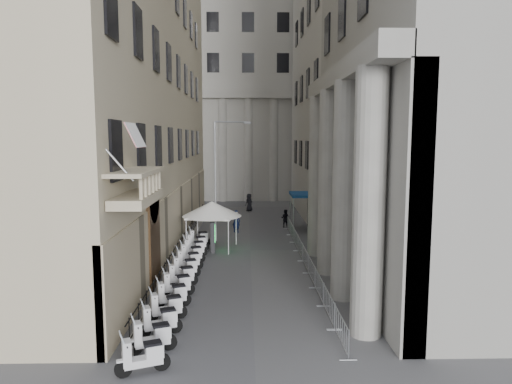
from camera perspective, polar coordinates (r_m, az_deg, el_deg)
far_building at (r=59.02m, az=-1.02°, el=14.12°), size 22.00×10.00×30.00m
iron_fence at (r=29.76m, az=-9.07°, el=-7.82°), size 0.30×28.00×1.40m
blue_awning at (r=37.55m, az=5.55°, el=-4.71°), size 1.60×3.00×3.00m
flag at (r=17.63m, az=-14.05°, el=-18.46°), size 1.00×1.40×8.20m
scooter_0 at (r=16.01m, az=-13.85°, el=-21.19°), size 1.51×1.02×1.50m
scooter_1 at (r=17.25m, az=-12.77°, el=-19.01°), size 1.51×1.02×1.50m
scooter_2 at (r=18.52m, az=-11.86°, el=-17.12°), size 1.51×1.02×1.50m
scooter_3 at (r=19.81m, az=-11.08°, el=-15.47°), size 1.51×1.02×1.50m
scooter_4 at (r=21.11m, az=-10.41°, el=-14.02°), size 1.51×1.02×1.50m
scooter_5 at (r=22.44m, az=-9.82°, el=-12.73°), size 1.51×1.02×1.50m
scooter_6 at (r=23.77m, az=-9.30°, el=-11.59°), size 1.51×1.02×1.50m
scooter_7 at (r=25.11m, az=-8.84°, el=-10.58°), size 1.51×1.02×1.50m
scooter_8 at (r=26.47m, az=-8.43°, el=-9.66°), size 1.51×1.02×1.50m
scooter_9 at (r=27.83m, az=-8.07°, el=-8.83°), size 1.51×1.02×1.50m
scooter_10 at (r=29.19m, az=-7.74°, el=-8.08°), size 1.51×1.02×1.50m
scooter_11 at (r=30.56m, az=-7.44°, el=-7.40°), size 1.51×1.02×1.50m
scooter_12 at (r=31.94m, az=-7.16°, el=-6.78°), size 1.51×1.02×1.50m
barrier_0 at (r=17.69m, az=10.57°, el=-18.27°), size 0.60×2.40×1.10m
barrier_1 at (r=19.94m, az=9.05°, el=-15.27°), size 0.60×2.40×1.10m
barrier_2 at (r=22.24m, az=7.87°, el=-12.88°), size 0.60×2.40×1.10m
barrier_3 at (r=24.58m, az=6.93°, el=-10.93°), size 0.60×2.40×1.10m
barrier_4 at (r=26.95m, az=6.17°, el=-9.32°), size 0.60×2.40×1.10m
barrier_5 at (r=29.34m, az=5.53°, el=-7.98°), size 0.60×2.40×1.10m
barrier_6 at (r=31.75m, az=5.00°, el=-6.83°), size 0.60×2.40×1.10m
barrier_7 at (r=34.17m, az=4.54°, el=-5.85°), size 0.60×2.40×1.10m
barrier_8 at (r=36.60m, az=4.14°, el=-4.99°), size 0.60×2.40×1.10m
security_tent at (r=31.00m, az=-5.88°, el=-2.08°), size 3.98×3.98×3.23m
street_lamp at (r=32.98m, az=-4.55°, el=2.81°), size 2.70×1.11×8.66m
info_kiosk at (r=30.22m, az=-5.46°, el=-5.54°), size 0.40×0.98×2.02m
pedestrian_a at (r=36.24m, az=-2.51°, el=-3.66°), size 0.76×0.63×1.79m
pedestrian_b at (r=38.28m, az=3.67°, el=-3.31°), size 0.91×0.83×1.52m
pedestrian_c at (r=46.66m, az=-0.86°, el=-1.31°), size 1.03×1.01×1.79m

